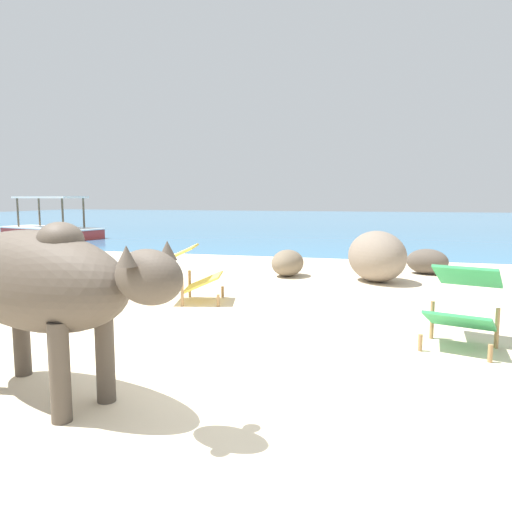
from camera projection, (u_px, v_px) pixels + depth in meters
The scene contains 9 objects.
sand_beach at pixel (172, 387), 3.27m from camera, with size 18.00×14.00×0.04m, color beige.
water_surface at pixel (359, 223), 24.36m from camera, with size 60.00×36.00×0.03m, color teal.
cow at pixel (40, 283), 2.97m from camera, with size 1.99×1.00×1.11m.
deck_chair_near at pixel (464, 300), 4.10m from camera, with size 0.73×0.89×0.68m.
deck_chair_far at pixel (190, 270), 5.80m from camera, with size 0.87×0.70×0.68m.
shore_rock_large at pixel (427, 261), 7.91m from camera, with size 0.66×0.47×0.41m, color brown.
shore_rock_medium at pixel (377, 256), 7.18m from camera, with size 1.00×0.77×0.76m, color gray.
shore_rock_small at pixel (288, 263), 7.70m from camera, with size 0.63×0.49×0.42m, color #756651.
boat_red at pixel (51, 229), 15.34m from camera, with size 3.85×2.08×1.29m.
Camera 1 is at (1.36, -2.88, 1.30)m, focal length 34.11 mm.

